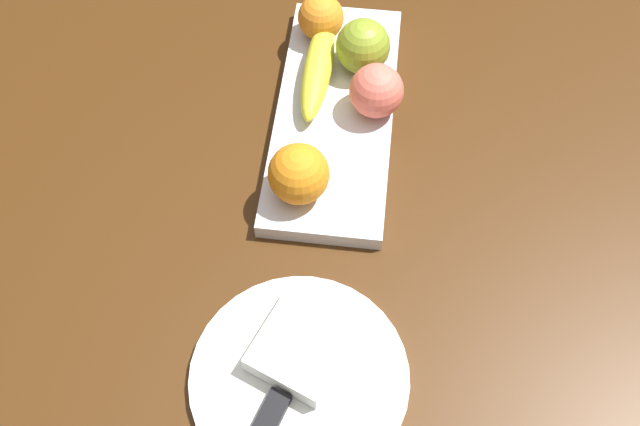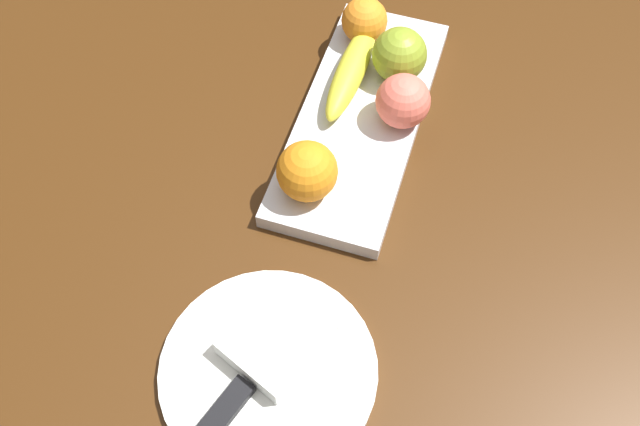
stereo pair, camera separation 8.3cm
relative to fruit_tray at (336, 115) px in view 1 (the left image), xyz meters
name	(u,v)px [view 1 (the left image)]	position (x,y,z in m)	size (l,w,h in m)	color
ground_plane	(337,103)	(0.03, 0.00, -0.01)	(2.40, 2.40, 0.00)	#40240D
fruit_tray	(336,115)	(0.00, 0.00, 0.00)	(0.39, 0.15, 0.02)	silver
apple	(363,46)	(0.08, -0.03, 0.05)	(0.07, 0.07, 0.07)	olive
banana	(318,67)	(0.05, 0.03, 0.03)	(0.19, 0.04, 0.04)	yellow
orange_near_apple	(321,17)	(0.13, 0.04, 0.04)	(0.06, 0.06, 0.06)	orange
orange_near_banana	(299,174)	(-0.14, 0.03, 0.05)	(0.07, 0.07, 0.07)	orange
peach	(376,91)	(0.01, -0.05, 0.05)	(0.07, 0.07, 0.07)	#EC6A59
dinner_plate	(301,377)	(-0.36, 0.00, -0.01)	(0.24, 0.24, 0.01)	white
folded_napkin	(304,345)	(-0.33, 0.00, 0.01)	(0.10, 0.09, 0.03)	white
knife	(270,418)	(-0.41, 0.03, 0.01)	(0.18, 0.08, 0.01)	silver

